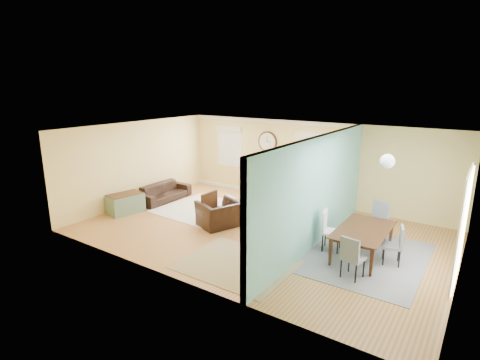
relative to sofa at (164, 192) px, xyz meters
The scene contains 29 objects.
floor 4.04m from the sofa, ahead, with size 9.00×9.00×0.00m, color #9B612A.
wall_back 4.79m from the sofa, 31.53° to the left, with size 9.00×0.02×2.60m, color #E7CD6F.
wall_front 5.44m from the sofa, 41.71° to the right, with size 9.00×0.02×2.60m, color #E7CD6F.
wall_left 1.27m from the sofa, 132.79° to the right, with size 0.02×6.00×2.60m, color #E7CD6F.
wall_right 8.57m from the sofa, ahead, with size 0.02×6.00×2.60m, color #E7CD6F.
ceiling 4.65m from the sofa, ahead, with size 9.00×6.00×0.02m, color white.
partition 5.61m from the sofa, ahead, with size 0.17×6.00×2.60m.
fireplace 3.42m from the sofa, 43.08° to the left, with size 1.70×0.30×1.17m.
wall_clock 3.80m from the sofa, 44.12° to the left, with size 0.70×0.07×0.70m.
window_left 2.92m from the sofa, 68.66° to the left, with size 1.05×0.13×1.42m.
window_right 4.89m from the sofa, 30.72° to the left, with size 1.05×0.13×1.42m.
french_doors 8.50m from the sofa, ahead, with size 0.06×1.70×2.20m.
pendant 7.27m from the sofa, ahead, with size 0.30×0.30×0.55m.
rug_cream 1.82m from the sofa, ahead, with size 2.73×2.37×0.01m, color beige.
rug_jute 5.16m from the sofa, 27.76° to the right, with size 2.32×1.90×0.01m, color tan.
rug_grey 6.68m from the sofa, ahead, with size 2.53×3.16×0.01m, color slate.
sofa is the anchor object (origin of this frame).
eames_chair 3.04m from the sofa, 15.76° to the right, with size 1.07×0.93×0.69m, color black.
green_chair 4.83m from the sofa, 21.11° to the left, with size 0.68×0.70×0.63m, color #028061.
trunk 1.52m from the sofa, 92.79° to the right, with size 0.78×1.09×0.57m.
credenza 5.23m from the sofa, ahead, with size 0.51×1.50×0.80m.
tv 5.27m from the sofa, ahead, with size 1.05×0.14×0.60m, color black.
garden_stool 5.24m from the sofa, ahead, with size 0.31×0.31×0.46m, color white.
potted_plant 5.25m from the sofa, ahead, with size 0.36×0.31×0.40m, color #337F33.
dining_table 6.68m from the sofa, ahead, with size 1.84×1.03×0.65m, color #452512.
dining_chair_n 6.66m from the sofa, ahead, with size 0.53×0.53×0.97m.
dining_chair_s 6.94m from the sofa, 13.08° to the right, with size 0.46×0.46×0.88m.
dining_chair_w 5.99m from the sofa, ahead, with size 0.49×0.49×0.94m.
dining_chair_e 7.26m from the sofa, ahead, with size 0.46×0.46×0.86m.
Camera 1 is at (4.70, -7.78, 3.71)m, focal length 28.00 mm.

